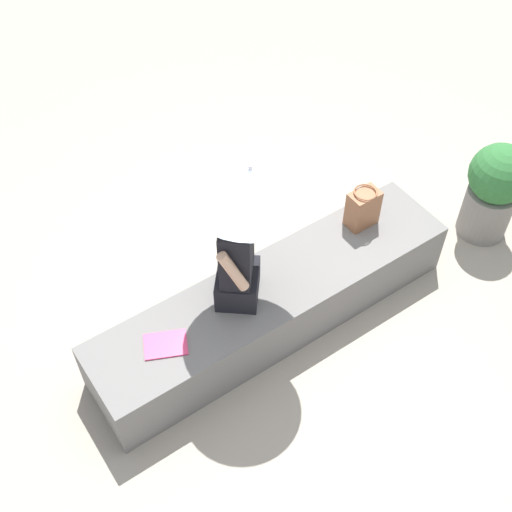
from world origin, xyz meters
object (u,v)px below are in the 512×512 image
object	(u,v)px
magazine	(166,344)
planter_far	(494,189)
person_seated	(237,257)
parasol	(250,181)
handbag_black	(363,208)

from	to	relation	value
magazine	planter_far	bearing A→B (deg)	-159.26
person_seated	parasol	bearing A→B (deg)	156.37
magazine	handbag_black	bearing A→B (deg)	-151.27
handbag_black	planter_far	world-z (taller)	planter_far
handbag_black	magazine	xyz separation A→B (m)	(1.75, 0.12, -0.15)
person_seated	planter_far	distance (m)	2.28
magazine	parasol	bearing A→B (deg)	-151.44
magazine	planter_far	distance (m)	2.86
parasol	magazine	distance (m)	1.25
person_seated	parasol	xyz separation A→B (m)	(-0.09, 0.04, 0.66)
handbag_black	planter_far	xyz separation A→B (m)	(-1.10, 0.32, -0.15)
person_seated	handbag_black	world-z (taller)	person_seated
parasol	handbag_black	distance (m)	1.37
person_seated	magazine	world-z (taller)	person_seated
handbag_black	magazine	size ratio (longest dim) A/B	1.17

